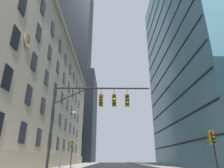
{
  "coord_description": "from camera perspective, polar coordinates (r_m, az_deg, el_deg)",
  "views": [
    {
      "loc": [
        -1.71,
        -13.25,
        1.37
      ],
      "look_at": [
        -1.3,
        25.86,
        16.44
      ],
      "focal_mm": 31.36,
      "sensor_mm": 36.0,
      "label": 1
    }
  ],
  "objects": [
    {
      "name": "traffic_signal_mast",
      "position": [
        17.0,
        -4.73,
        -6.69
      ],
      "size": [
        8.52,
        0.63,
        7.38
      ],
      "color": "black",
      "rests_on": "sidewalk_left"
    },
    {
      "name": "street_lamppost",
      "position": [
        28.49,
        -13.8,
        -13.79
      ],
      "size": [
        1.77,
        0.32,
        7.74
      ],
      "color": "#47474C",
      "rests_on": "sidewalk_left"
    },
    {
      "name": "traffic_light_far_left",
      "position": [
        30.71,
        -11.56,
        -17.23
      ],
      "size": [
        0.4,
        0.63,
        3.82
      ],
      "color": "black",
      "rests_on": "sidewalk_left"
    },
    {
      "name": "glass_office_midrise",
      "position": [
        50.15,
        23.74,
        8.77
      ],
      "size": [
        15.42,
        36.53,
        49.63
      ],
      "color": "teal",
      "rests_on": "ground"
    },
    {
      "name": "station_building",
      "position": [
        42.16,
        -23.42,
        -3.12
      ],
      "size": [
        14.78,
        59.6,
        26.28
      ],
      "color": "#BCAF93",
      "rests_on": "ground"
    },
    {
      "name": "dark_skyscraper",
      "position": [
        107.63,
        -11.33,
        9.67
      ],
      "size": [
        25.68,
        25.68,
        186.7
      ],
      "color": "black",
      "rests_on": "ground"
    },
    {
      "name": "traffic_light_near_right",
      "position": [
        17.82,
        27.22,
        -14.26
      ],
      "size": [
        0.4,
        0.63,
        3.34
      ],
      "color": "black",
      "rests_on": "sidewalk_right"
    }
  ]
}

